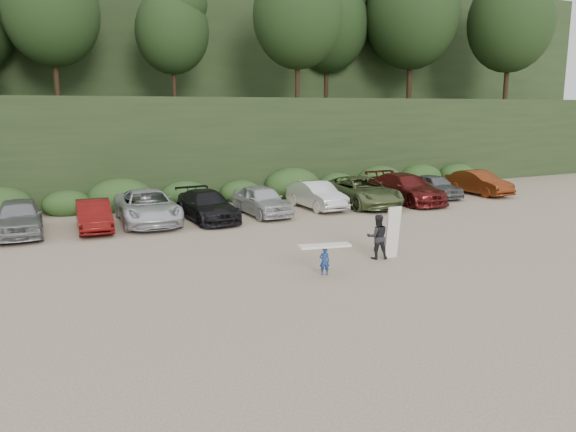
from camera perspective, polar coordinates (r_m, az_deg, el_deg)
ground at (r=18.61m, az=-0.67°, el=-5.97°), size 120.00×120.00×0.00m
hillside_backdrop at (r=52.82m, az=-18.95°, el=16.74°), size 90.00×41.50×28.00m
parked_cars at (r=27.46m, az=-10.50°, el=1.04°), size 39.85×6.48×1.64m
child_surfer at (r=18.43m, az=3.73°, el=-3.91°), size 1.77×0.84×1.03m
adult_surfer at (r=20.60m, az=9.21°, el=-2.06°), size 1.27×0.86×1.93m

